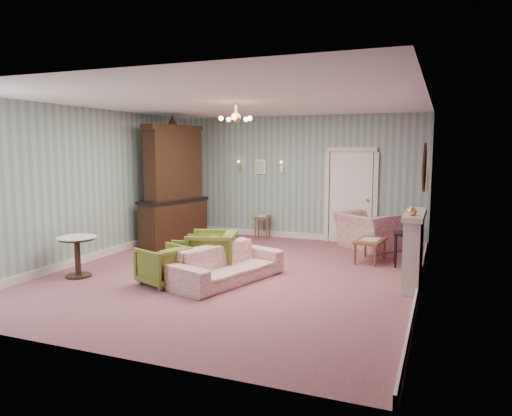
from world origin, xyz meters
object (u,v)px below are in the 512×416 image
at_px(wingback_chair, 369,225).
at_px(dresser, 173,182).
at_px(coffee_table, 370,250).
at_px(side_table_black, 405,249).
at_px(olive_chair_c, 212,250).
at_px(sofa_chintz, 228,258).
at_px(fireplace, 414,249).
at_px(olive_chair_b, 197,252).
at_px(olive_chair_a, 163,263).
at_px(pedestal_table, 78,257).

relative_size(wingback_chair, dresser, 0.43).
height_order(coffee_table, side_table_black, side_table_black).
distance_m(olive_chair_c, sofa_chintz, 0.59).
relative_size(fireplace, coffee_table, 1.66).
bearing_deg(olive_chair_b, coffee_table, 120.95).
distance_m(wingback_chair, fireplace, 2.71).
relative_size(wingback_chair, coffee_table, 1.43).
bearing_deg(coffee_table, olive_chair_c, -141.90).
bearing_deg(side_table_black, olive_chair_b, -153.18).
bearing_deg(side_table_black, olive_chair_c, -150.23).
bearing_deg(dresser, wingback_chair, 29.06).
height_order(olive_chair_b, side_table_black, olive_chair_b).
bearing_deg(olive_chair_a, fireplace, 132.20).
xyz_separation_m(olive_chair_b, olive_chair_c, (0.32, -0.04, 0.07)).
xyz_separation_m(sofa_chintz, dresser, (-2.39, 2.29, 1.01)).
relative_size(coffee_table, pedestal_table, 1.22).
bearing_deg(olive_chair_b, wingback_chair, 136.93).
distance_m(sofa_chintz, pedestal_table, 2.54).
bearing_deg(sofa_chintz, olive_chair_c, 70.34).
height_order(wingback_chair, pedestal_table, wingback_chair).
bearing_deg(pedestal_table, side_table_black, 28.84).
height_order(olive_chair_b, fireplace, fireplace).
xyz_separation_m(olive_chair_c, side_table_black, (3.05, 1.74, -0.09)).
bearing_deg(olive_chair_c, fireplace, 83.14).
xyz_separation_m(wingback_chair, pedestal_table, (-4.19, -4.08, -0.18)).
distance_m(olive_chair_b, coffee_table, 3.29).
bearing_deg(fireplace, dresser, 165.09).
distance_m(wingback_chair, side_table_black, 1.57).
xyz_separation_m(olive_chair_c, dresser, (-1.92, 1.93, 1.00)).
bearing_deg(fireplace, wingback_chair, 112.92).
relative_size(sofa_chintz, fireplace, 1.43).
relative_size(olive_chair_c, side_table_black, 1.29).
relative_size(olive_chair_a, olive_chair_b, 1.01).
bearing_deg(olive_chair_a, side_table_black, 148.03).
relative_size(fireplace, side_table_black, 2.24).
bearing_deg(dresser, coffee_table, 13.24).
relative_size(olive_chair_a, fireplace, 0.49).
bearing_deg(olive_chair_c, sofa_chintz, 36.20).
bearing_deg(pedestal_table, coffee_table, 33.57).
xyz_separation_m(sofa_chintz, fireplace, (2.79, 0.91, 0.19)).
relative_size(sofa_chintz, pedestal_table, 2.91).
distance_m(olive_chair_c, fireplace, 3.31).
bearing_deg(fireplace, sofa_chintz, -161.96).
relative_size(olive_chair_a, dresser, 0.24).
xyz_separation_m(olive_chair_a, olive_chair_b, (0.09, 0.93, -0.00)).
relative_size(olive_chair_b, olive_chair_c, 0.83).
bearing_deg(coffee_table, sofa_chintz, -130.83).
height_order(wingback_chair, side_table_black, wingback_chair).
distance_m(olive_chair_a, sofa_chintz, 1.03).
distance_m(olive_chair_b, olive_chair_c, 0.33).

